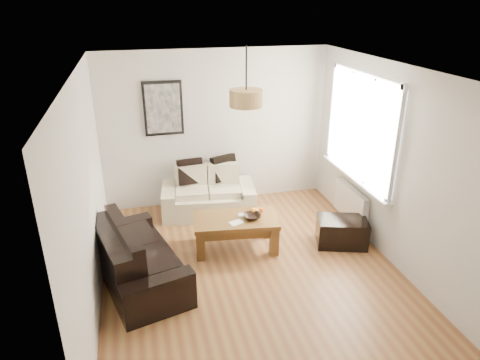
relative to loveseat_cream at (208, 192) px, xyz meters
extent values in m
plane|color=brown|center=(0.24, -1.78, -0.37)|extent=(4.50, 4.50, 0.00)
cube|color=white|center=(2.06, -0.98, 0.01)|extent=(0.10, 0.90, 0.52)
cylinder|color=tan|center=(0.24, -1.48, 1.86)|extent=(0.40, 0.40, 0.20)
cube|color=black|center=(1.69, -1.46, -0.17)|extent=(0.80, 0.64, 0.40)
cube|color=black|center=(-0.26, 0.18, 0.32)|extent=(0.43, 0.17, 0.42)
cube|color=black|center=(0.31, 0.18, 0.32)|extent=(0.44, 0.27, 0.42)
imported|color=black|center=(0.41, -1.25, 0.14)|extent=(0.26, 0.26, 0.06)
sphere|color=orange|center=(0.48, -1.10, 0.15)|extent=(0.09, 0.09, 0.09)
sphere|color=#FF5715|center=(0.58, -1.11, 0.15)|extent=(0.08, 0.08, 0.07)
sphere|color=orange|center=(0.45, -1.11, 0.15)|extent=(0.10, 0.10, 0.09)
cube|color=white|center=(0.16, -1.32, 0.11)|extent=(0.22, 0.19, 0.01)
camera|label=1|loc=(-1.06, -6.41, 2.98)|focal=32.44mm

